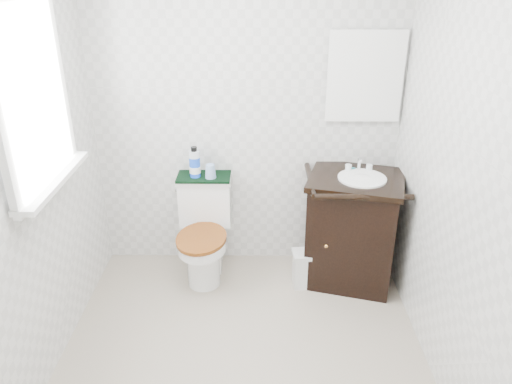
{
  "coord_description": "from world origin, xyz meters",
  "views": [
    {
      "loc": [
        0.09,
        -2.24,
        2.17
      ],
      "look_at": [
        0.07,
        0.75,
        0.78
      ],
      "focal_mm": 35.0,
      "sensor_mm": 36.0,
      "label": 1
    }
  ],
  "objects_px": {
    "toilet": "(205,235)",
    "cup": "(210,171)",
    "mouthwash_bottle": "(195,163)",
    "trash_bin": "(306,268)",
    "vanity": "(352,227)"
  },
  "relations": [
    {
      "from": "cup",
      "to": "mouthwash_bottle",
      "type": "bearing_deg",
      "value": 168.66
    },
    {
      "from": "mouthwash_bottle",
      "to": "cup",
      "type": "bearing_deg",
      "value": -11.34
    },
    {
      "from": "toilet",
      "to": "trash_bin",
      "type": "bearing_deg",
      "value": -13.0
    },
    {
      "from": "vanity",
      "to": "mouthwash_bottle",
      "type": "bearing_deg",
      "value": 171.37
    },
    {
      "from": "trash_bin",
      "to": "vanity",
      "type": "bearing_deg",
      "value": 17.27
    },
    {
      "from": "trash_bin",
      "to": "mouthwash_bottle",
      "type": "height_order",
      "value": "mouthwash_bottle"
    },
    {
      "from": "trash_bin",
      "to": "mouthwash_bottle",
      "type": "relative_size",
      "value": 1.25
    },
    {
      "from": "cup",
      "to": "vanity",
      "type": "bearing_deg",
      "value": -8.33
    },
    {
      "from": "mouthwash_bottle",
      "to": "cup",
      "type": "xyz_separation_m",
      "value": [
        0.11,
        -0.02,
        -0.05
      ]
    },
    {
      "from": "vanity",
      "to": "trash_bin",
      "type": "bearing_deg",
      "value": -162.73
    },
    {
      "from": "vanity",
      "to": "mouthwash_bottle",
      "type": "distance_m",
      "value": 1.22
    },
    {
      "from": "toilet",
      "to": "cup",
      "type": "xyz_separation_m",
      "value": [
        0.05,
        0.08,
        0.48
      ]
    },
    {
      "from": "cup",
      "to": "trash_bin",
      "type": "bearing_deg",
      "value": -20.17
    },
    {
      "from": "toilet",
      "to": "cup",
      "type": "bearing_deg",
      "value": 56.59
    },
    {
      "from": "vanity",
      "to": "mouthwash_bottle",
      "type": "height_order",
      "value": "mouthwash_bottle"
    }
  ]
}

